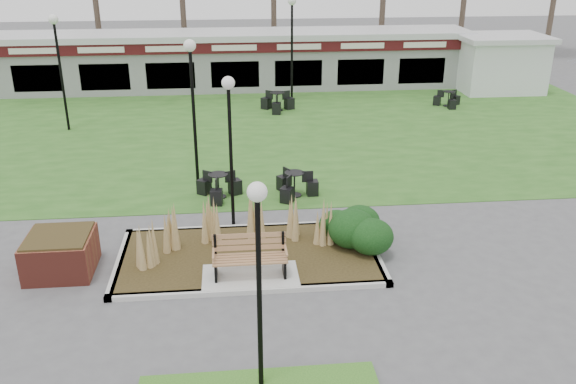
{
  "coord_description": "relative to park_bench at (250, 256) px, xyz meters",
  "views": [
    {
      "loc": [
        -0.33,
        -12.06,
        7.26
      ],
      "look_at": [
        1.05,
        2.0,
        1.39
      ],
      "focal_mm": 38.0,
      "sensor_mm": 36.0,
      "label": 1
    }
  ],
  "objects": [
    {
      "name": "brick_planter",
      "position": [
        -4.4,
        0.75,
        -0.11
      ],
      "size": [
        1.5,
        1.5,
        0.95
      ],
      "color": "maroon",
      "rests_on": "ground"
    },
    {
      "name": "service_hut",
      "position": [
        13.5,
        17.75,
        0.86
      ],
      "size": [
        4.4,
        3.4,
        2.83
      ],
      "color": "white",
      "rests_on": "ground"
    },
    {
      "name": "bistro_set_a",
      "position": [
        1.54,
        4.75,
        -0.32
      ],
      "size": [
        1.24,
        1.42,
        0.76
      ],
      "color": "black",
      "rests_on": "ground"
    },
    {
      "name": "bistro_set_d",
      "position": [
        9.87,
        14.8,
        -0.33
      ],
      "size": [
        1.33,
        1.15,
        0.71
      ],
      "color": "black",
      "rests_on": "ground"
    },
    {
      "name": "planting_bed",
      "position": [
        1.27,
        1.1,
        -0.22
      ],
      "size": [
        6.75,
        3.4,
        1.27
      ],
      "color": "#2D2412",
      "rests_on": "ground"
    },
    {
      "name": "food_pavilion",
      "position": [
        0.0,
        19.71,
        0.89
      ],
      "size": [
        24.6,
        3.4,
        2.9
      ],
      "color": "gray",
      "rests_on": "ground"
    },
    {
      "name": "lamp_post_mid_right",
      "position": [
        -1.45,
        6.35,
        2.71
      ],
      "size": [
        0.38,
        0.38,
        4.52
      ],
      "color": "black",
      "rests_on": "ground"
    },
    {
      "name": "lawn",
      "position": [
        0.0,
        11.75,
        -0.58
      ],
      "size": [
        34.0,
        16.0,
        0.02
      ],
      "primitive_type": "cube",
      "color": "#295A1C",
      "rests_on": "ground"
    },
    {
      "name": "bistro_set_c",
      "position": [
        -0.76,
        4.85,
        -0.32
      ],
      "size": [
        1.41,
        1.29,
        0.75
      ],
      "color": "black",
      "rests_on": "ground"
    },
    {
      "name": "lamp_post_far_right",
      "position": [
        2.7,
        16.75,
        2.95
      ],
      "size": [
        0.4,
        0.4,
        4.86
      ],
      "color": "black",
      "rests_on": "ground"
    },
    {
      "name": "lamp_post_near_right",
      "position": [
        0.04,
        -3.75,
        2.23
      ],
      "size": [
        0.32,
        0.32,
        3.87
      ],
      "color": "black",
      "rests_on": "ground"
    },
    {
      "name": "ground",
      "position": [
        0.0,
        -0.25,
        -0.59
      ],
      "size": [
        100.0,
        100.0,
        0.0
      ],
      "primitive_type": "plane",
      "color": "#515154",
      "rests_on": "ground"
    },
    {
      "name": "lamp_post_near_left",
      "position": [
        -0.35,
        2.95,
        2.4
      ],
      "size": [
        0.34,
        0.34,
        4.1
      ],
      "color": "black",
      "rests_on": "ground"
    },
    {
      "name": "bistro_set_b",
      "position": [
        1.84,
        14.8,
        -0.29
      ],
      "size": [
        1.57,
        1.47,
        0.84
      ],
      "color": "black",
      "rests_on": "ground"
    },
    {
      "name": "park_bench",
      "position": [
        0.0,
        0.0,
        0.0
      ],
      "size": [
        1.7,
        0.66,
        0.93
      ],
      "color": "#9B6C46",
      "rests_on": "ground"
    },
    {
      "name": "lamp_post_far_left",
      "position": [
        -6.96,
        12.6,
        2.78
      ],
      "size": [
        0.38,
        0.38,
        4.62
      ],
      "color": "black",
      "rests_on": "ground"
    }
  ]
}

